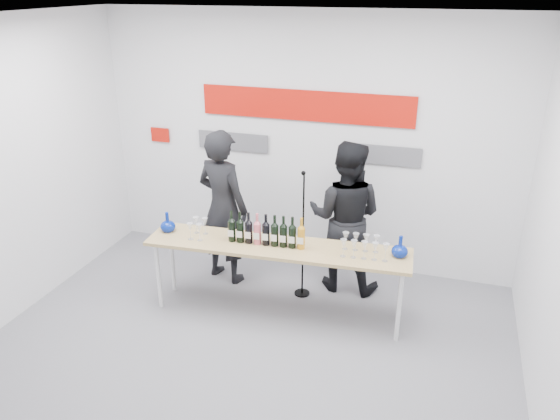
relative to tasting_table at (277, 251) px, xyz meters
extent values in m
plane|color=slate|center=(-0.09, -0.68, -0.74)|extent=(5.00, 5.00, 0.00)
cube|color=silver|center=(-0.09, 1.32, 0.76)|extent=(5.00, 0.04, 3.00)
cube|color=#B51207|center=(-0.09, 1.29, 1.21)|extent=(2.50, 0.02, 0.35)
cube|color=#59595E|center=(-0.99, 1.29, 0.71)|extent=(0.90, 0.02, 0.22)
cube|color=#59595E|center=(0.81, 1.29, 0.71)|extent=(0.90, 0.02, 0.22)
cube|color=#B51207|center=(-1.99, 1.29, 0.71)|extent=(0.25, 0.02, 0.18)
cube|color=tan|center=(0.00, 0.00, 0.04)|extent=(2.71, 0.73, 0.04)
cylinder|color=silver|center=(-1.23, -0.27, -0.36)|extent=(0.04, 0.04, 0.77)
cylinder|color=silver|center=(1.26, -0.09, -0.36)|extent=(0.04, 0.04, 0.77)
cylinder|color=silver|center=(-1.26, 0.09, -0.36)|extent=(0.04, 0.04, 0.77)
cylinder|color=silver|center=(1.23, 0.27, -0.36)|extent=(0.04, 0.04, 0.77)
imported|color=black|center=(-0.82, 0.55, 0.15)|extent=(0.75, 0.60, 1.79)
imported|color=black|center=(0.54, 0.78, 0.12)|extent=(0.85, 0.67, 1.73)
cylinder|color=black|center=(0.15, 0.45, -0.73)|extent=(0.17, 0.17, 0.02)
cylinder|color=black|center=(0.15, 0.45, -0.03)|extent=(0.02, 0.02, 1.43)
sphere|color=black|center=(0.15, 0.42, 0.71)|extent=(0.05, 0.05, 0.05)
camera|label=1|loc=(1.54, -4.67, 2.53)|focal=35.00mm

